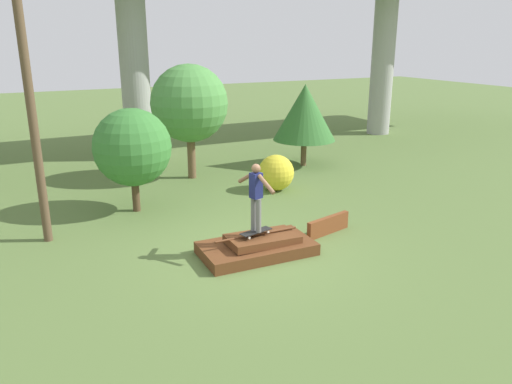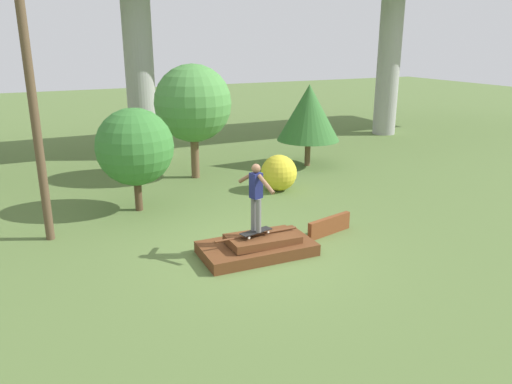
{
  "view_description": "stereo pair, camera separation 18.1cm",
  "coord_description": "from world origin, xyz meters",
  "views": [
    {
      "loc": [
        -4.59,
        -9.18,
        4.64
      ],
      "look_at": [
        -0.05,
        -0.07,
        1.48
      ],
      "focal_mm": 35.0,
      "sensor_mm": 36.0,
      "label": 1
    },
    {
      "loc": [
        -4.43,
        -9.26,
        4.64
      ],
      "look_at": [
        -0.05,
        -0.07,
        1.48
      ],
      "focal_mm": 35.0,
      "sensor_mm": 36.0,
      "label": 2
    }
  ],
  "objects": [
    {
      "name": "scrap_pile",
      "position": [
        0.03,
        -0.01,
        0.18
      ],
      "size": [
        2.53,
        1.41,
        0.49
      ],
      "color": "#5B3319",
      "rests_on": "ground_plane"
    },
    {
      "name": "tree_behind_right",
      "position": [
        5.22,
        6.48,
        2.0
      ],
      "size": [
        2.32,
        2.32,
        3.03
      ],
      "color": "brown",
      "rests_on": "ground_plane"
    },
    {
      "name": "utility_pole",
      "position": [
        -4.11,
        2.92,
        4.43
      ],
      "size": [
        1.3,
        0.2,
        8.61
      ],
      "color": "brown",
      "rests_on": "ground_plane"
    },
    {
      "name": "tree_behind_left",
      "position": [
        0.85,
        6.69,
        2.54
      ],
      "size": [
        2.57,
        2.57,
        3.84
      ],
      "color": "brown",
      "rests_on": "ground_plane"
    },
    {
      "name": "ground_plane",
      "position": [
        0.0,
        0.0,
        0.0
      ],
      "size": [
        80.0,
        80.0,
        0.0
      ],
      "primitive_type": "plane",
      "color": "#567038"
    },
    {
      "name": "scrap_plank_loose",
      "position": [
        2.12,
        0.3,
        0.22
      ],
      "size": [
        1.37,
        0.46,
        0.44
      ],
      "color": "brown",
      "rests_on": "ground_plane"
    },
    {
      "name": "skateboard",
      "position": [
        -0.05,
        -0.07,
        0.57
      ],
      "size": [
        0.79,
        0.39,
        0.09
      ],
      "color": "black",
      "rests_on": "scrap_pile"
    },
    {
      "name": "skater",
      "position": [
        -0.05,
        -0.07,
        1.45
      ],
      "size": [
        0.35,
        1.17,
        1.52
      ],
      "color": "slate",
      "rests_on": "skateboard"
    },
    {
      "name": "bush_yellow_flowering",
      "position": [
        2.74,
        4.11,
        0.57
      ],
      "size": [
        1.14,
        1.14,
        1.14
      ],
      "color": "gold",
      "rests_on": "ground_plane"
    },
    {
      "name": "tree_mid_back",
      "position": [
        -1.7,
        4.11,
        1.8
      ],
      "size": [
        2.11,
        2.11,
        2.86
      ],
      "color": "#4C3823",
      "rests_on": "ground_plane"
    }
  ]
}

